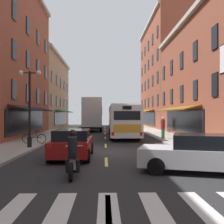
% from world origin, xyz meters
% --- Properties ---
extents(ground_plane, '(34.80, 80.00, 0.10)m').
position_xyz_m(ground_plane, '(0.00, 0.00, -0.05)').
color(ground_plane, '#28282B').
extents(lane_centre_dashes, '(0.14, 73.90, 0.01)m').
position_xyz_m(lane_centre_dashes, '(0.00, -0.25, 0.00)').
color(lane_centre_dashes, '#DBCC4C').
rests_on(lane_centre_dashes, ground).
extents(crosswalk_near, '(7.10, 2.80, 0.01)m').
position_xyz_m(crosswalk_near, '(0.00, -10.00, 0.00)').
color(crosswalk_near, silver).
rests_on(crosswalk_near, ground).
extents(sidewalk_left, '(3.00, 80.00, 0.14)m').
position_xyz_m(sidewalk_left, '(-5.90, 0.00, 0.07)').
color(sidewalk_left, '#A39E93').
rests_on(sidewalk_left, ground).
extents(sidewalk_right, '(3.00, 80.00, 0.14)m').
position_xyz_m(sidewalk_right, '(5.90, 0.00, 0.07)').
color(sidewalk_right, '#A39E93').
rests_on(sidewalk_right, ground).
extents(transit_bus, '(2.70, 11.44, 3.07)m').
position_xyz_m(transit_bus, '(1.69, 10.60, 1.62)').
color(transit_bus, silver).
rests_on(transit_bus, ground).
extents(box_truck, '(2.59, 6.95, 4.24)m').
position_xyz_m(box_truck, '(-1.63, 19.14, 2.12)').
color(box_truck, white).
rests_on(box_truck, ground).
extents(sedan_near, '(1.90, 4.72, 1.44)m').
position_xyz_m(sedan_near, '(-1.47, 30.25, 0.73)').
color(sedan_near, navy).
rests_on(sedan_near, ground).
extents(sedan_mid, '(1.96, 4.41, 1.44)m').
position_xyz_m(sedan_mid, '(-1.71, -2.33, 0.73)').
color(sedan_mid, maroon).
rests_on(sedan_mid, ground).
extents(sedan_far, '(5.13, 3.13, 1.44)m').
position_xyz_m(sedan_far, '(3.71, -6.07, 0.73)').
color(sedan_far, silver).
rests_on(sedan_far, ground).
extents(motorcycle_rider, '(0.62, 2.07, 1.66)m').
position_xyz_m(motorcycle_rider, '(-1.21, -6.53, 0.71)').
color(motorcycle_rider, black).
rests_on(motorcycle_rider, ground).
extents(bicycle_near, '(1.71, 0.48, 0.91)m').
position_xyz_m(bicycle_near, '(-5.06, 3.33, 0.50)').
color(bicycle_near, black).
rests_on(bicycle_near, sidewalk_left).
extents(pedestrian_near, '(0.46, 0.52, 1.74)m').
position_xyz_m(pedestrian_near, '(6.64, 15.26, 1.06)').
color(pedestrian_near, '#4C4C51').
rests_on(pedestrian_near, sidewalk_right).
extents(pedestrian_mid, '(0.36, 0.36, 1.83)m').
position_xyz_m(pedestrian_mid, '(4.93, 7.13, 1.09)').
color(pedestrian_mid, '#33663F').
rests_on(pedestrian_mid, sidewalk_right).
extents(street_lamp_twin, '(1.42, 0.32, 4.84)m').
position_xyz_m(street_lamp_twin, '(-4.79, 1.13, 2.83)').
color(street_lamp_twin, black).
rests_on(street_lamp_twin, sidewalk_left).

